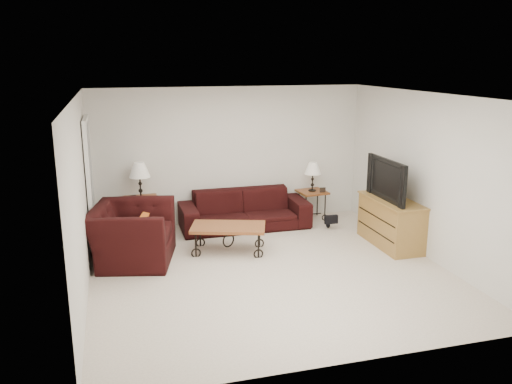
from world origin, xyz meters
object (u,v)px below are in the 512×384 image
tv_stand (391,222)px  backpack (328,215)px  side_table_right (312,205)px  sofa (244,210)px  lamp_left (140,181)px  lamp_right (313,177)px  armchair (132,234)px  coffee_table (228,239)px  side_table_left (142,216)px  television (393,179)px

tv_stand → backpack: 1.27m
side_table_right → backpack: 0.61m
side_table_right → tv_stand: 1.84m
sofa → lamp_left: (-1.80, 0.18, 0.61)m
lamp_right → tv_stand: lamp_right is taller
tv_stand → lamp_right: bearing=112.8°
armchair → coffee_table: bearing=-77.0°
side_table_right → side_table_left: bearing=180.0°
armchair → backpack: armchair is taller
sofa → lamp_right: (1.37, 0.18, 0.49)m
side_table_left → lamp_right: lamp_right is taller
lamp_right → backpack: bearing=-82.0°
sofa → lamp_left: size_ratio=3.65×
television → lamp_right: bearing=-157.8°
sofa → tv_stand: size_ratio=1.78×
tv_stand → backpack: (-0.63, 1.09, -0.15)m
lamp_left → backpack: size_ratio=1.32×
coffee_table → armchair: 1.49m
tv_stand → lamp_left: bearing=156.4°
armchair → television: 4.16m
side_table_left → lamp_left: size_ratio=1.00×
lamp_right → armchair: bearing=-159.1°
side_table_right → backpack: size_ratio=1.15×
sofa → backpack: 1.52m
sofa → lamp_right: bearing=7.5°
lamp_right → armchair: 3.65m
side_table_right → coffee_table: side_table_right is taller
coffee_table → tv_stand: size_ratio=0.89×
sofa → side_table_right: size_ratio=4.19×
television → backpack: television is taller
side_table_right → armchair: bearing=-159.1°
side_table_right → lamp_left: 3.24m
backpack → side_table_right: bearing=120.8°
side_table_left → lamp_right: bearing=0.0°
sofa → lamp_left: bearing=174.3°
sofa → armchair: (-2.02, -1.11, 0.09)m
lamp_left → armchair: size_ratio=0.48×
sofa → side_table_left: bearing=174.3°
lamp_right → backpack: size_ratio=1.15×
armchair → side_table_left: bearing=3.9°
coffee_table → armchair: (-1.48, 0.01, 0.21)m
sofa → coffee_table: size_ratio=2.00×
sofa → side_table_left: sofa is taller
tv_stand → television: size_ratio=1.12×
side_table_right → coffee_table: bearing=-145.8°
backpack → coffee_table: bearing=-137.9°
lamp_left → coffee_table: size_ratio=0.55×
armchair → tv_stand: size_ratio=1.01×
sofa → coffee_table: (-0.55, -1.13, -0.12)m
side_table_left → tv_stand: bearing=-23.6°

